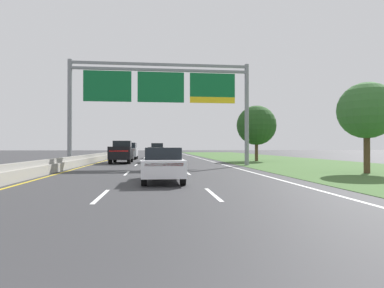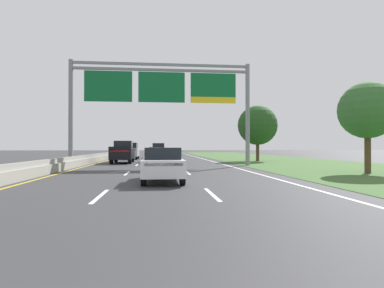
{
  "view_description": "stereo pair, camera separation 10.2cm",
  "coord_description": "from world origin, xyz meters",
  "px_view_note": "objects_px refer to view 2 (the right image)",
  "views": [
    {
      "loc": [
        -0.05,
        -0.23,
        1.61
      ],
      "look_at": [
        1.77,
        16.29,
        1.75
      ],
      "focal_mm": 30.05,
      "sensor_mm": 36.0,
      "label": 1
    },
    {
      "loc": [
        0.05,
        -0.24,
        1.61
      ],
      "look_at": [
        1.77,
        16.29,
        1.75
      ],
      "focal_mm": 30.05,
      "sensor_mm": 36.0,
      "label": 2
    }
  ],
  "objects_px": {
    "car_grey_centre_lane_suv": "(159,150)",
    "car_darkgreen_centre_lane_sedan": "(157,154)",
    "overhead_sign_gantry": "(162,92)",
    "car_white_centre_lane_sedan": "(163,164)",
    "roadside_tree_mid": "(258,125)",
    "pickup_truck_black": "(123,152)",
    "roadside_tree_near": "(368,111)",
    "car_silver_left_lane_suv": "(131,151)"
  },
  "relations": [
    {
      "from": "roadside_tree_mid",
      "to": "roadside_tree_near",
      "type": "bearing_deg",
      "value": -84.46
    },
    {
      "from": "roadside_tree_near",
      "to": "roadside_tree_mid",
      "type": "distance_m",
      "value": 16.53
    },
    {
      "from": "car_darkgreen_centre_lane_sedan",
      "to": "car_white_centre_lane_sedan",
      "type": "relative_size",
      "value": 1.0
    },
    {
      "from": "car_white_centre_lane_sedan",
      "to": "roadside_tree_near",
      "type": "height_order",
      "value": "roadside_tree_near"
    },
    {
      "from": "pickup_truck_black",
      "to": "roadside_tree_near",
      "type": "bearing_deg",
      "value": -132.41
    },
    {
      "from": "car_darkgreen_centre_lane_sedan",
      "to": "roadside_tree_near",
      "type": "bearing_deg",
      "value": -139.58
    },
    {
      "from": "roadside_tree_near",
      "to": "car_white_centre_lane_sedan",
      "type": "bearing_deg",
      "value": -165.46
    },
    {
      "from": "overhead_sign_gantry",
      "to": "roadside_tree_mid",
      "type": "xyz_separation_m",
      "value": [
        10.63,
        7.71,
        -2.22
      ]
    },
    {
      "from": "car_grey_centre_lane_suv",
      "to": "roadside_tree_mid",
      "type": "height_order",
      "value": "roadside_tree_mid"
    },
    {
      "from": "car_white_centre_lane_sedan",
      "to": "roadside_tree_near",
      "type": "relative_size",
      "value": 0.8
    },
    {
      "from": "car_grey_centre_lane_suv",
      "to": "overhead_sign_gantry",
      "type": "bearing_deg",
      "value": -178.72
    },
    {
      "from": "overhead_sign_gantry",
      "to": "car_darkgreen_centre_lane_sedan",
      "type": "distance_m",
      "value": 8.43
    },
    {
      "from": "roadside_tree_mid",
      "to": "pickup_truck_black",
      "type": "bearing_deg",
      "value": -171.39
    },
    {
      "from": "overhead_sign_gantry",
      "to": "roadside_tree_near",
      "type": "height_order",
      "value": "overhead_sign_gantry"
    },
    {
      "from": "pickup_truck_black",
      "to": "roadside_tree_mid",
      "type": "relative_size",
      "value": 0.88
    },
    {
      "from": "pickup_truck_black",
      "to": "roadside_tree_mid",
      "type": "distance_m",
      "value": 14.88
    },
    {
      "from": "car_grey_centre_lane_suv",
      "to": "car_white_centre_lane_sedan",
      "type": "relative_size",
      "value": 1.07
    },
    {
      "from": "car_darkgreen_centre_lane_sedan",
      "to": "car_silver_left_lane_suv",
      "type": "height_order",
      "value": "car_silver_left_lane_suv"
    },
    {
      "from": "car_darkgreen_centre_lane_sedan",
      "to": "car_white_centre_lane_sedan",
      "type": "xyz_separation_m",
      "value": [
        0.36,
        -18.42,
        0.0
      ]
    },
    {
      "from": "overhead_sign_gantry",
      "to": "car_grey_centre_lane_suv",
      "type": "height_order",
      "value": "overhead_sign_gantry"
    },
    {
      "from": "car_white_centre_lane_sedan",
      "to": "roadside_tree_mid",
      "type": "relative_size",
      "value": 0.72
    },
    {
      "from": "roadside_tree_mid",
      "to": "car_silver_left_lane_suv",
      "type": "bearing_deg",
      "value": 153.05
    },
    {
      "from": "car_silver_left_lane_suv",
      "to": "overhead_sign_gantry",
      "type": "bearing_deg",
      "value": -165.92
    },
    {
      "from": "pickup_truck_black",
      "to": "car_grey_centre_lane_suv",
      "type": "distance_m",
      "value": 14.9
    },
    {
      "from": "car_grey_centre_lane_suv",
      "to": "car_silver_left_lane_suv",
      "type": "height_order",
      "value": "same"
    },
    {
      "from": "overhead_sign_gantry",
      "to": "pickup_truck_black",
      "type": "relative_size",
      "value": 2.78
    },
    {
      "from": "car_silver_left_lane_suv",
      "to": "roadside_tree_near",
      "type": "distance_m",
      "value": 28.81
    },
    {
      "from": "pickup_truck_black",
      "to": "car_grey_centre_lane_suv",
      "type": "height_order",
      "value": "pickup_truck_black"
    },
    {
      "from": "pickup_truck_black",
      "to": "car_silver_left_lane_suv",
      "type": "distance_m",
      "value": 9.52
    },
    {
      "from": "car_silver_left_lane_suv",
      "to": "roadside_tree_mid",
      "type": "xyz_separation_m",
      "value": [
        14.43,
        -7.34,
        2.87
      ]
    },
    {
      "from": "pickup_truck_black",
      "to": "roadside_tree_mid",
      "type": "height_order",
      "value": "roadside_tree_mid"
    },
    {
      "from": "car_grey_centre_lane_suv",
      "to": "car_darkgreen_centre_lane_sedan",
      "type": "height_order",
      "value": "car_grey_centre_lane_suv"
    },
    {
      "from": "overhead_sign_gantry",
      "to": "car_white_centre_lane_sedan",
      "type": "relative_size",
      "value": 3.42
    },
    {
      "from": "pickup_truck_black",
      "to": "roadside_tree_near",
      "type": "distance_m",
      "value": 21.63
    },
    {
      "from": "pickup_truck_black",
      "to": "car_silver_left_lane_suv",
      "type": "bearing_deg",
      "value": -0.68
    },
    {
      "from": "car_grey_centre_lane_suv",
      "to": "car_silver_left_lane_suv",
      "type": "bearing_deg",
      "value": 145.0
    },
    {
      "from": "car_white_centre_lane_sedan",
      "to": "roadside_tree_mid",
      "type": "height_order",
      "value": "roadside_tree_mid"
    },
    {
      "from": "pickup_truck_black",
      "to": "car_silver_left_lane_suv",
      "type": "height_order",
      "value": "pickup_truck_black"
    },
    {
      "from": "pickup_truck_black",
      "to": "car_silver_left_lane_suv",
      "type": "relative_size",
      "value": 1.15
    },
    {
      "from": "car_darkgreen_centre_lane_sedan",
      "to": "roadside_tree_mid",
      "type": "xyz_separation_m",
      "value": [
        11.05,
        1.23,
        3.15
      ]
    },
    {
      "from": "pickup_truck_black",
      "to": "car_white_centre_lane_sedan",
      "type": "height_order",
      "value": "pickup_truck_black"
    },
    {
      "from": "car_darkgreen_centre_lane_sedan",
      "to": "car_white_centre_lane_sedan",
      "type": "distance_m",
      "value": 18.42
    }
  ]
}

